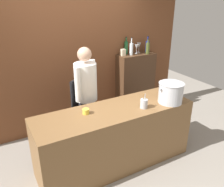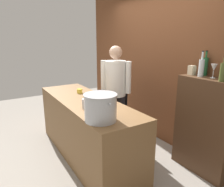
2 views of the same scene
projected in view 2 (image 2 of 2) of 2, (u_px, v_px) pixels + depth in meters
ground_plane at (87, 154)px, 3.25m from camera, size 8.00×8.00×0.00m
brick_back_panel at (158, 55)px, 3.58m from camera, size 4.40×0.10×3.00m
prep_counter at (86, 128)px, 3.13m from camera, size 2.26×0.70×0.90m
bar_cabinet at (205, 126)px, 2.73m from camera, size 0.76×0.32×1.29m
chef at (116, 88)px, 3.45m from camera, size 0.46×0.42×1.66m
stockpot_large at (100, 107)px, 2.21m from camera, size 0.42×0.36×0.30m
utensil_crock at (86, 104)px, 2.62m from camera, size 0.10×0.10×0.22m
butter_jar at (80, 91)px, 3.38m from camera, size 0.09×0.09×0.07m
wine_bottle_clear at (201, 67)px, 2.64m from camera, size 0.07×0.07×0.33m
wine_bottle_green at (205, 66)px, 2.73m from camera, size 0.07×0.07×0.33m
wine_bottle_olive at (223, 72)px, 2.33m from camera, size 0.07×0.07×0.29m
wine_glass_wide at (214, 68)px, 2.53m from camera, size 0.08×0.08×0.18m
spice_tin_cream at (192, 70)px, 2.80m from camera, size 0.08×0.08×0.12m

